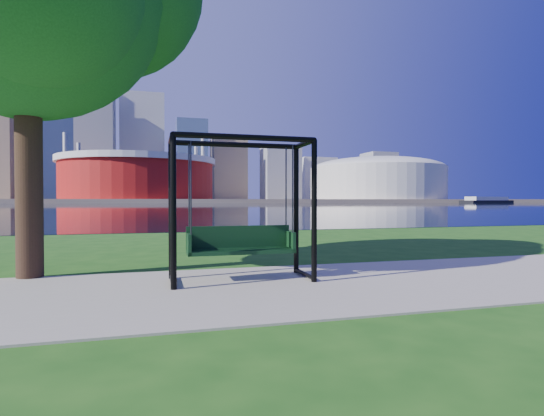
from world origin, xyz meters
name	(u,v)px	position (x,y,z in m)	size (l,w,h in m)	color
ground	(277,282)	(0.00, 0.00, 0.00)	(900.00, 900.00, 0.00)	#1E5114
path	(285,286)	(0.00, -0.50, 0.01)	(120.00, 4.00, 0.03)	#9E937F
river	(162,206)	(0.00, 102.00, 0.01)	(900.00, 180.00, 0.02)	black
far_bank	(157,201)	(0.00, 306.00, 1.00)	(900.00, 228.00, 2.00)	#937F60
stadium	(138,177)	(-10.00, 235.00, 14.23)	(83.00, 83.00, 32.00)	maroon
arena	(377,178)	(135.00, 235.00, 15.87)	(84.00, 84.00, 26.56)	beige
skyline	(150,154)	(-4.27, 319.39, 35.89)	(392.00, 66.00, 96.50)	gray
swing	(241,213)	(-0.60, 0.19, 1.21)	(2.45, 1.07, 2.51)	black
barge	(487,200)	(170.70, 181.24, 1.49)	(33.99, 15.22, 3.29)	black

